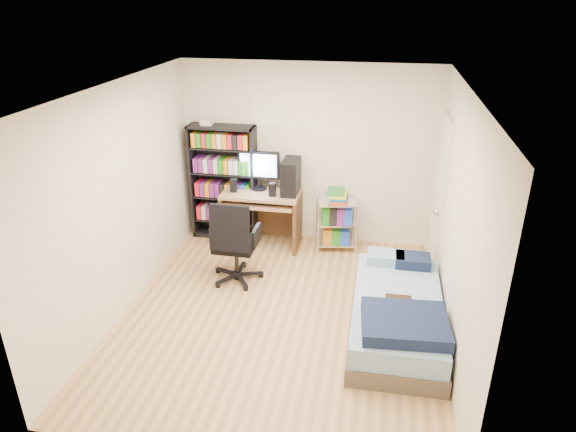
% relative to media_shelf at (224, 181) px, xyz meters
% --- Properties ---
extents(room, '(3.58, 4.08, 2.58)m').
position_rel_media_shelf_xyz_m(room, '(1.18, -1.84, 0.40)').
color(room, tan).
rests_on(room, ground).
extents(media_shelf, '(0.93, 0.31, 1.71)m').
position_rel_media_shelf_xyz_m(media_shelf, '(0.00, 0.00, 0.00)').
color(media_shelf, black).
rests_on(media_shelf, room).
extents(computer_desk, '(1.06, 0.62, 1.34)m').
position_rel_media_shelf_xyz_m(computer_desk, '(0.69, -0.13, -0.12)').
color(computer_desk, tan).
rests_on(computer_desk, room).
extents(office_chair, '(0.65, 0.65, 1.09)m').
position_rel_media_shelf_xyz_m(office_chair, '(0.49, -1.22, -0.50)').
color(office_chair, black).
rests_on(office_chair, room).
extents(wire_cart, '(0.59, 0.47, 0.87)m').
position_rel_media_shelf_xyz_m(wire_cart, '(1.63, -0.12, -0.28)').
color(wire_cart, silver).
rests_on(wire_cart, room).
extents(bed, '(0.94, 1.88, 0.54)m').
position_rel_media_shelf_xyz_m(bed, '(2.45, -1.94, -0.61)').
color(bed, brown).
rests_on(bed, room).
extents(door, '(0.12, 0.80, 2.00)m').
position_rel_media_shelf_xyz_m(door, '(2.91, -0.49, 0.15)').
color(door, silver).
rests_on(door, room).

